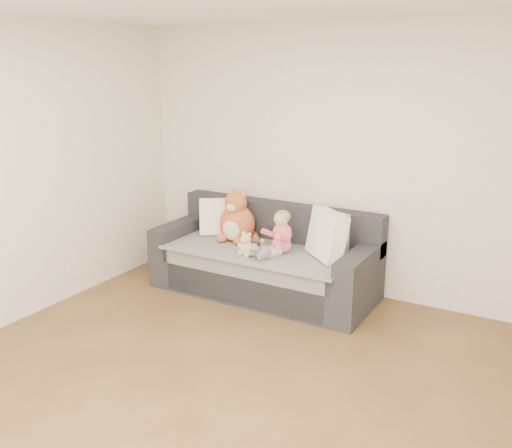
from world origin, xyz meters
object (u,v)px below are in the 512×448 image
at_px(toddler, 279,235).
at_px(sippy_cup, 244,246).
at_px(plush_cat, 237,220).
at_px(teddy_bear, 246,246).
at_px(sofa, 265,262).

xyz_separation_m(toddler, sippy_cup, (-0.32, -0.12, -0.12)).
bearing_deg(plush_cat, teddy_bear, -52.08).
height_order(teddy_bear, sippy_cup, teddy_bear).
distance_m(sofa, teddy_bear, 0.42).
height_order(sofa, sippy_cup, sofa).
bearing_deg(sippy_cup, plush_cat, 132.01).
relative_size(plush_cat, teddy_bear, 2.43).
height_order(toddler, teddy_bear, toddler).
xyz_separation_m(sofa, teddy_bear, (-0.02, -0.34, 0.26)).
distance_m(toddler, plush_cat, 0.58).
xyz_separation_m(sofa, toddler, (0.21, -0.11, 0.34)).
xyz_separation_m(toddler, plush_cat, (-0.56, 0.15, 0.03)).
distance_m(plush_cat, sippy_cup, 0.39).
relative_size(toddler, teddy_bear, 1.81).
bearing_deg(plush_cat, sippy_cup, -51.89).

